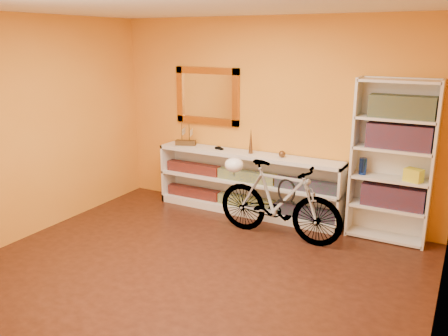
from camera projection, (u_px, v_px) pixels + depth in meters
The scene contains 23 objects.
floor at pixel (191, 274), 4.71m from camera, with size 4.50×4.00×0.01m, color black.
ceiling at pixel (186, 4), 4.01m from camera, with size 4.50×4.00×0.01m, color silver.
back_wall at pixel (271, 119), 6.06m from camera, with size 4.50×0.01×2.60m, color orange.
left_wall at pixel (26, 129), 5.39m from camera, with size 0.01×4.00×2.60m, color orange.
gilt_mirror at pixel (207, 96), 6.39m from camera, with size 0.98×0.06×0.78m, color #9C611C.
wall_socket at pixel (333, 206), 5.91m from camera, with size 0.09×0.01×0.09m, color silver.
console_unit at pixel (247, 183), 6.25m from camera, with size 2.60×0.35×0.85m, color silver, non-canonical shape.
cd_row_lower at pixel (246, 202), 6.30m from camera, with size 2.50×0.13×0.14m, color black.
cd_row_upper at pixel (246, 176), 6.20m from camera, with size 2.50×0.13×0.14m, color navy.
model_ship at pixel (186, 133), 6.53m from camera, with size 0.29×0.11×0.34m, color #3D2811, non-canonical shape.
toy_car at pixel (219, 149), 6.33m from camera, with size 0.00×0.00×0.00m, color black.
bronze_ornament at pixel (251, 141), 6.06m from camera, with size 0.06×0.06×0.34m, color #55371D.
decorative_orb at pixel (282, 154), 5.90m from camera, with size 0.09×0.09×0.09m, color #55371D.
bookcase at pixel (392, 162), 5.29m from camera, with size 0.90×0.30×1.90m, color silver, non-canonical shape.
book_row_a at pixel (393, 196), 5.38m from camera, with size 0.70×0.22×0.26m, color maroon.
book_row_b at pixel (399, 136), 5.18m from camera, with size 0.70×0.22×0.28m, color maroon.
book_row_c at pixel (402, 107), 5.09m from camera, with size 0.70×0.22×0.25m, color #163B4E.
travel_mug at pixel (363, 166), 5.44m from camera, with size 0.09×0.09×0.20m, color navy.
red_tin at pixel (379, 108), 5.24m from camera, with size 0.14×0.14×0.18m, color maroon.
yellow_bag at pixel (414, 175), 5.17m from camera, with size 0.19×0.13×0.15m, color yellow.
bicycle at pixel (279, 201), 5.45m from camera, with size 1.59×0.41×0.94m, color silver.
helmet at pixel (234, 165), 5.65m from camera, with size 0.24×0.23×0.18m, color white.
u_lock at pixel (287, 191), 5.37m from camera, with size 0.22×0.22×0.02m, color black.
Camera 1 is at (2.31, -3.57, 2.31)m, focal length 37.00 mm.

